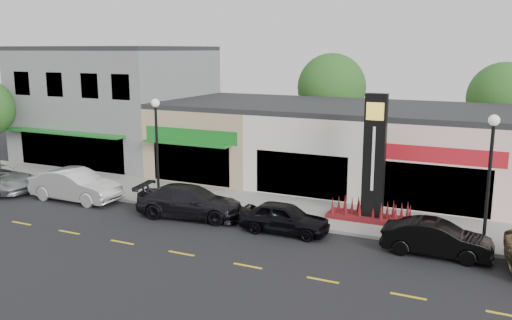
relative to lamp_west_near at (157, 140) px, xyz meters
The scene contains 16 objects.
ground 9.07m from the lamp_west_near, 17.35° to the right, with size 120.00×120.00×0.00m, color black.
sidewalk 8.89m from the lamp_west_near, 13.02° to the left, with size 52.00×4.30×0.15m, color gray.
curb 8.70m from the lamp_west_near, ahead, with size 52.00×0.20×0.15m, color gray.
building_grey_2story 13.45m from the lamp_west_near, 138.08° to the left, with size 12.00×10.95×8.30m.
shop_beige 9.04m from the lamp_west_near, 93.19° to the left, with size 7.00×10.85×4.80m.
shop_cream 11.13m from the lamp_west_near, 54.08° to the left, with size 7.00×10.01×4.80m.
shop_pink_w 16.25m from the lamp_west_near, 33.61° to the left, with size 7.00×10.01×4.80m.
tree_rear_west 17.55m from the lamp_west_near, 76.76° to the left, with size 5.20×5.20×7.83m.
tree_rear_mid 23.39m from the lamp_west_near, 46.74° to the left, with size 4.80×4.80×7.29m.
lamp_west_near is the anchor object (origin of this frame).
lamp_east_near 16.00m from the lamp_west_near, ahead, with size 0.44×0.44×5.47m.
pylon_sign 11.19m from the lamp_west_near, ahead, with size 4.20×1.30×6.00m.
car_white_van 5.37m from the lamp_west_near, 163.07° to the right, with size 5.23×1.83×1.72m, color white.
car_dark_sedan 4.03m from the lamp_west_near, 23.61° to the right, with size 5.38×2.19×1.56m, color black.
car_black_sedan 8.37m from the lamp_west_near, ahead, with size 4.10×1.65×1.40m, color black.
car_black_conv 14.65m from the lamp_west_near, ahead, with size 4.26×1.49×1.40m, color black.
Camera 1 is at (8.63, -20.37, 8.12)m, focal length 38.00 mm.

